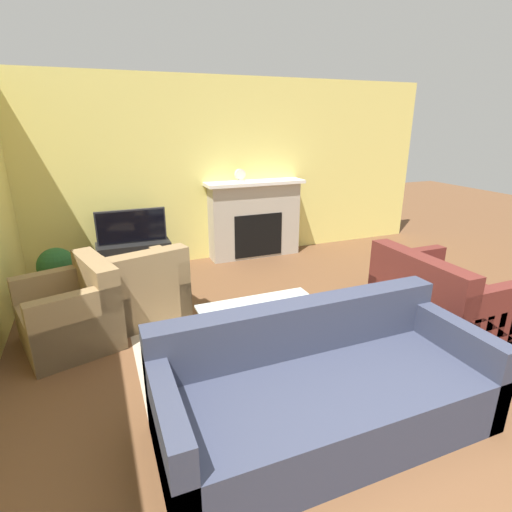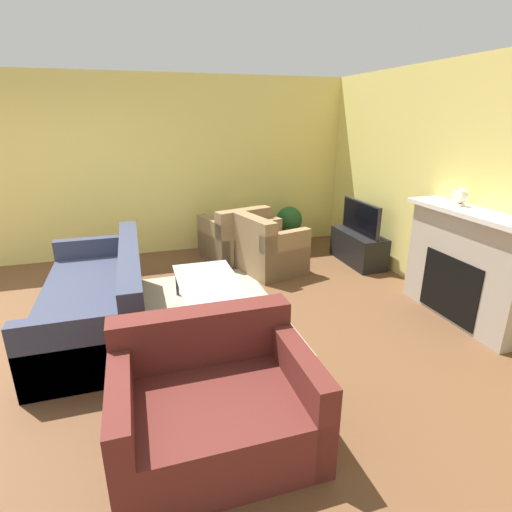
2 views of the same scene
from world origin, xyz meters
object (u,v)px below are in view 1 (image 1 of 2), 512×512
at_px(couch_sectional, 323,391).
at_px(coffee_table, 263,312).
at_px(armchair_by_window, 73,315).
at_px(mantel_clock, 240,175).
at_px(couch_loveseat, 440,300).
at_px(tv, 131,226).
at_px(potted_plant, 57,269).
at_px(armchair_accent, 144,291).

distance_m(couch_sectional, coffee_table, 1.15).
height_order(armchair_by_window, mantel_clock, mantel_clock).
height_order(couch_loveseat, coffee_table, couch_loveseat).
bearing_deg(coffee_table, mantel_clock, 74.41).
distance_m(tv, couch_sectional, 3.73).
xyz_separation_m(potted_plant, mantel_clock, (2.56, 0.88, 0.84)).
bearing_deg(potted_plant, couch_loveseat, -28.41).
bearing_deg(coffee_table, couch_sectional, -91.61).
relative_size(armchair_by_window, potted_plant, 1.46).
distance_m(potted_plant, mantel_clock, 2.84).
bearing_deg(armchair_by_window, couch_loveseat, 57.44).
bearing_deg(mantel_clock, couch_loveseat, -68.00).
bearing_deg(couch_sectional, tv, 103.96).
bearing_deg(armchair_accent, potted_plant, -51.65).
xyz_separation_m(tv, coffee_table, (0.93, -2.45, -0.35)).
bearing_deg(tv, mantel_clock, 4.40).
bearing_deg(couch_loveseat, armchair_accent, 64.32).
relative_size(couch_loveseat, mantel_clock, 6.71).
xyz_separation_m(couch_sectional, armchair_by_window, (-1.65, 1.88, 0.02)).
distance_m(armchair_by_window, potted_plant, 0.98).
distance_m(coffee_table, mantel_clock, 2.84).
bearing_deg(armchair_accent, couch_loveseat, 139.13).
height_order(coffee_table, potted_plant, potted_plant).
xyz_separation_m(armchair_accent, coffee_table, (0.97, -1.05, 0.05)).
relative_size(tv, coffee_table, 0.80).
xyz_separation_m(armchair_by_window, mantel_clock, (2.40, 1.84, 1.00)).
distance_m(couch_sectional, potted_plant, 3.38).
xyz_separation_m(coffee_table, potted_plant, (-1.85, 1.70, 0.11)).
relative_size(tv, armchair_by_window, 0.89).
height_order(couch_loveseat, armchair_accent, same).
bearing_deg(potted_plant, coffee_table, -42.57).
relative_size(armchair_by_window, coffee_table, 0.90).
bearing_deg(coffee_table, armchair_by_window, 156.30).
distance_m(armchair_by_window, armchair_accent, 0.77).
height_order(armchair_accent, potted_plant, armchair_accent).
xyz_separation_m(tv, armchair_by_window, (-0.75, -1.71, -0.40)).
bearing_deg(armchair_by_window, potted_plant, 173.79).
xyz_separation_m(tv, couch_sectional, (0.89, -3.60, -0.42)).
distance_m(couch_loveseat, coffee_table, 1.92).
bearing_deg(armchair_by_window, couch_sectional, 25.21).
xyz_separation_m(coffee_table, mantel_clock, (0.72, 2.58, 0.95)).
bearing_deg(armchair_accent, couch_sectional, 97.99).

